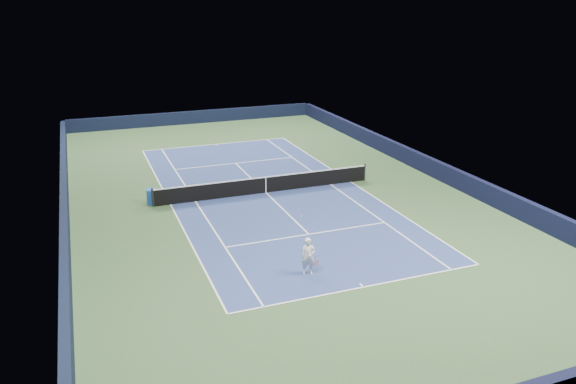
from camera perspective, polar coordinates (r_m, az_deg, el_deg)
name	(u,v)px	position (r m, az deg, el deg)	size (l,w,h in m)	color
ground	(266,193)	(32.41, -2.26, -0.07)	(40.00, 40.00, 0.00)	#2E4C29
wall_far	(194,117)	(50.80, -9.53, 7.50)	(22.00, 0.35, 1.10)	black
wall_right	(426,164)	(36.95, 13.85, 2.73)	(0.35, 40.00, 1.10)	black
wall_left	(65,208)	(30.76, -21.75, -1.49)	(0.35, 40.00, 1.10)	black
court_surface	(266,193)	(32.40, -2.26, -0.06)	(10.97, 23.77, 0.01)	navy
baseline_far	(216,144)	(43.36, -7.33, 4.84)	(10.97, 0.08, 0.00)	white
baseline_near	(364,287)	(22.41, 7.68, -9.55)	(10.97, 0.08, 0.00)	white
sideline_doubles_right	(351,182)	(34.44, 6.41, 1.03)	(0.08, 23.77, 0.00)	white
sideline_doubles_left	(171,204)	(31.21, -11.85, -1.25)	(0.08, 23.77, 0.00)	white
sideline_singles_right	(331,184)	(33.86, 4.35, 0.77)	(0.08, 23.77, 0.00)	white
sideline_singles_left	(195,201)	(31.42, -9.39, -0.94)	(0.08, 23.77, 0.00)	white
service_line_far	(236,163)	(38.23, -5.35, 2.93)	(8.23, 0.08, 0.00)	white
service_line_near	(309,234)	(26.83, 2.14, -4.31)	(8.23, 0.08, 0.00)	white
center_service_line	(266,193)	(32.40, -2.26, -0.05)	(0.08, 12.80, 0.00)	white
center_mark_far	(216,145)	(43.22, -7.28, 4.79)	(0.08, 0.30, 0.00)	white
center_mark_near	(362,285)	(22.53, 7.50, -9.38)	(0.08, 0.30, 0.00)	white
tennis_net	(266,184)	(32.24, -2.27, 0.78)	(12.90, 0.10, 1.07)	black
sponsor_cube	(152,197)	(31.41, -13.68, -0.45)	(0.59, 0.51, 0.84)	#1C4EAB
tennis_player	(308,256)	(22.88, 2.08, -6.55)	(0.78, 1.28, 2.17)	white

